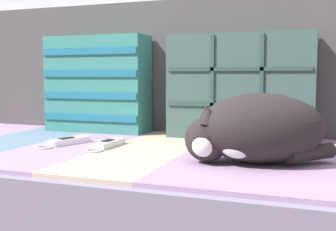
{
  "coord_description": "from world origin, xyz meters",
  "views": [
    {
      "loc": [
        0.46,
        -1.06,
        0.59
      ],
      "look_at": [
        0.07,
        0.02,
        0.48
      ],
      "focal_mm": 45.0,
      "sensor_mm": 36.0,
      "label": 1
    }
  ],
  "objects_px": {
    "throw_pillow_striped": "(98,84)",
    "game_remote_near": "(108,144)",
    "sleeping_cat": "(254,130)",
    "game_remote_far": "(67,142)",
    "throw_pillow_quilted": "(240,87)",
    "couch": "(155,208)"
  },
  "relations": [
    {
      "from": "throw_pillow_striped",
      "to": "game_remote_near",
      "type": "height_order",
      "value": "throw_pillow_striped"
    },
    {
      "from": "throw_pillow_striped",
      "to": "sleeping_cat",
      "type": "distance_m",
      "value": 0.76
    },
    {
      "from": "game_remote_near",
      "to": "game_remote_far",
      "type": "distance_m",
      "value": 0.14
    },
    {
      "from": "throw_pillow_quilted",
      "to": "game_remote_near",
      "type": "relative_size",
      "value": 2.62
    },
    {
      "from": "sleeping_cat",
      "to": "throw_pillow_quilted",
      "type": "bearing_deg",
      "value": 105.32
    },
    {
      "from": "throw_pillow_striped",
      "to": "sleeping_cat",
      "type": "height_order",
      "value": "throw_pillow_striped"
    },
    {
      "from": "sleeping_cat",
      "to": "game_remote_near",
      "type": "distance_m",
      "value": 0.45
    },
    {
      "from": "sleeping_cat",
      "to": "game_remote_near",
      "type": "xyz_separation_m",
      "value": [
        -0.44,
        0.08,
        -0.07
      ]
    },
    {
      "from": "couch",
      "to": "sleeping_cat",
      "type": "bearing_deg",
      "value": -25.17
    },
    {
      "from": "throw_pillow_quilted",
      "to": "throw_pillow_striped",
      "type": "height_order",
      "value": "throw_pillow_striped"
    },
    {
      "from": "sleeping_cat",
      "to": "throw_pillow_striped",
      "type": "bearing_deg",
      "value": 148.91
    },
    {
      "from": "couch",
      "to": "throw_pillow_striped",
      "type": "xyz_separation_m",
      "value": [
        -0.33,
        0.24,
        0.37
      ]
    },
    {
      "from": "game_remote_near",
      "to": "couch",
      "type": "bearing_deg",
      "value": 28.16
    },
    {
      "from": "sleeping_cat",
      "to": "game_remote_near",
      "type": "bearing_deg",
      "value": 169.3
    },
    {
      "from": "throw_pillow_striped",
      "to": "game_remote_far",
      "type": "distance_m",
      "value": 0.36
    },
    {
      "from": "couch",
      "to": "game_remote_near",
      "type": "height_order",
      "value": "game_remote_near"
    },
    {
      "from": "throw_pillow_quilted",
      "to": "sleeping_cat",
      "type": "relative_size",
      "value": 1.34
    },
    {
      "from": "sleeping_cat",
      "to": "game_remote_far",
      "type": "xyz_separation_m",
      "value": [
        -0.58,
        0.08,
        -0.07
      ]
    },
    {
      "from": "throw_pillow_quilted",
      "to": "throw_pillow_striped",
      "type": "bearing_deg",
      "value": -179.95
    },
    {
      "from": "throw_pillow_quilted",
      "to": "game_remote_near",
      "type": "xyz_separation_m",
      "value": [
        -0.33,
        -0.3,
        -0.16
      ]
    },
    {
      "from": "couch",
      "to": "throw_pillow_striped",
      "type": "bearing_deg",
      "value": 143.83
    },
    {
      "from": "couch",
      "to": "throw_pillow_quilted",
      "type": "height_order",
      "value": "throw_pillow_quilted"
    }
  ]
}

